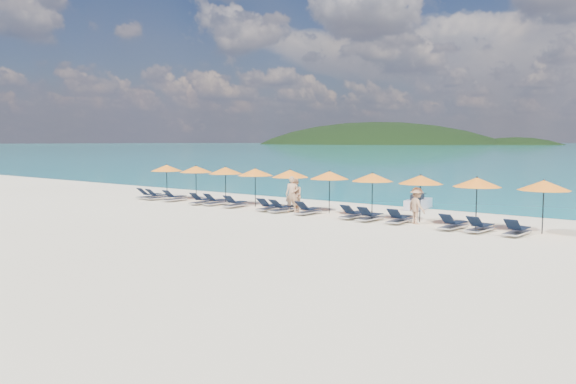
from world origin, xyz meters
The scene contains 32 objects.
ground centered at (0.00, 0.00, 0.00)m, with size 1400.00×1400.00×0.00m, color beige.
headland_main centered at (-300.00, 540.00, -38.00)m, with size 374.00×242.00×126.50m.
headland_small centered at (-150.00, 560.00, -35.00)m, with size 162.00×126.00×85.50m.
jetski centered at (4.20, 9.51, 0.35)m, with size 1.15×2.45×0.84m.
beachgoer_a centered at (-0.49, 3.98, 0.97)m, with size 0.71×0.47×1.95m, color tan.
beachgoer_b centered at (-0.49, 4.24, 0.91)m, with size 0.89×0.51×1.83m, color tan.
beachgoer_c centered at (6.62, 4.20, 0.85)m, with size 1.10×0.51×1.70m, color tan.
umbrella_0 centered at (-11.83, 4.84, 2.02)m, with size 2.10×2.10×2.28m.
umbrella_1 centered at (-9.13, 5.01, 2.02)m, with size 2.10×2.10×2.28m.
umbrella_2 centered at (-6.47, 5.01, 2.02)m, with size 2.10×2.10×2.28m.
umbrella_3 centered at (-3.83, 4.78, 2.02)m, with size 2.10×2.10×2.28m.
umbrella_4 centered at (-1.30, 4.85, 2.02)m, with size 2.10×2.10×2.28m.
umbrella_5 centered at (1.23, 4.99, 2.02)m, with size 2.10×2.10×2.28m.
umbrella_6 centered at (3.85, 4.94, 2.02)m, with size 2.10×2.10×2.28m.
umbrella_7 centered at (6.49, 4.83, 2.02)m, with size 2.10×2.10×2.28m.
umbrella_8 centered at (9.17, 4.78, 2.02)m, with size 2.10×2.10×2.28m.
umbrella_9 centered at (11.93, 4.79, 2.02)m, with size 2.10×2.10×2.28m.
lounger_0 centered at (-12.32, 3.74, 0.24)m, with size 0.69×1.73×0.66m.
lounger_1 centered at (-11.33, 3.66, 0.24)m, with size 0.73×1.74×0.66m.
lounger_2 centered at (-9.74, 3.72, 0.24)m, with size 0.68×1.72×0.66m.
lounger_3 centered at (-7.10, 3.59, 0.24)m, with size 0.69×1.73×0.66m.
lounger_4 centered at (-6.09, 3.78, 0.24)m, with size 0.64×1.71×0.66m.
lounger_5 centered at (-4.42, 3.68, 0.24)m, with size 0.79×1.75×0.66m.
lounger_6 centered at (-1.87, 3.69, 0.24)m, with size 0.71×1.73×0.66m.
lounger_7 centered at (-0.84, 3.59, 0.24)m, with size 0.78×1.75×0.66m.
lounger_8 centered at (0.73, 3.76, 0.24)m, with size 0.65×1.71×0.66m.
lounger_9 centered at (3.43, 3.84, 0.24)m, with size 0.68×1.72×0.66m.
lounger_10 centered at (4.48, 3.66, 0.24)m, with size 0.64×1.71×0.66m.
lounger_11 centered at (5.94, 3.81, 0.24)m, with size 0.67×1.72×0.66m.
lounger_12 centered at (8.60, 3.58, 0.24)m, with size 0.78×1.75×0.66m.
lounger_13 centered at (9.79, 3.57, 0.24)m, with size 0.78×1.75×0.66m.
lounger_14 centered at (11.26, 3.65, 0.24)m, with size 0.72×1.73×0.66m.
Camera 1 is at (17.83, -19.66, 3.82)m, focal length 35.00 mm.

